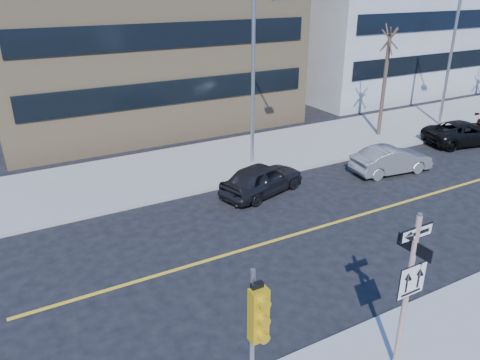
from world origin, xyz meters
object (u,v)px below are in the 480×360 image
sign_pole (408,285)px  streetlight_b (455,51)px  parked_car_a (262,179)px  parked_car_c (465,133)px  traffic_signal (257,328)px  street_tree_west (389,42)px  streetlight_a (256,71)px  parked_car_b (391,160)px

sign_pole → streetlight_b: streetlight_b is taller
parked_car_a → parked_car_c: bearing=-105.1°
sign_pole → parked_car_c: sign_pole is taller
sign_pole → traffic_signal: sign_pole is taller
traffic_signal → street_tree_west: street_tree_west is taller
sign_pole → street_tree_west: size_ratio=0.64×
traffic_signal → streetlight_b: (22.00, 13.42, 1.73)m
parked_car_c → streetlight_b: streetlight_b is taller
parked_car_a → parked_car_c: (13.71, 0.19, -0.04)m
streetlight_b → street_tree_west: 5.09m
streetlight_a → street_tree_west: bearing=3.5°
traffic_signal → parked_car_a: 12.48m
parked_car_b → streetlight_b: size_ratio=0.50×
streetlight_a → streetlight_b: 14.00m
parked_car_c → parked_car_b: bearing=112.1°
traffic_signal → sign_pole: bearing=2.1°
streetlight_b → parked_car_b: bearing=-155.2°
parked_car_a → streetlight_b: size_ratio=0.51×
parked_car_a → parked_car_b: bearing=-114.1°
parked_car_c → streetlight_a: (-12.27, 2.87, 4.10)m
traffic_signal → parked_car_c: (20.27, 10.55, -2.37)m
parked_car_b → street_tree_west: street_tree_west is taller
parked_car_c → sign_pole: bearing=135.2°
traffic_signal → streetlight_a: size_ratio=0.50×
parked_car_a → street_tree_west: (10.45, 3.60, 4.82)m
parked_car_a → streetlight_b: 16.26m
streetlight_a → parked_car_c: bearing=-13.1°
streetlight_b → street_tree_west: size_ratio=1.26×
traffic_signal → parked_car_b: (13.30, 9.39, -2.37)m
streetlight_b → traffic_signal: bearing=-148.6°
streetlight_b → street_tree_west: streetlight_b is taller
sign_pole → parked_car_a: size_ratio=0.99×
sign_pole → parked_car_c: size_ratio=0.86×
parked_car_b → street_tree_west: 7.63m
streetlight_a → street_tree_west: size_ratio=1.26×
parked_car_b → streetlight_a: bearing=60.1°
traffic_signal → streetlight_b: bearing=31.4°
parked_car_b → parked_car_c: size_ratio=0.84×
traffic_signal → parked_car_a: size_ratio=0.97×
parked_car_b → streetlight_b: (8.70, 4.02, 4.10)m
street_tree_west → parked_car_a: bearing=-161.0°
parked_car_b → parked_car_c: same height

